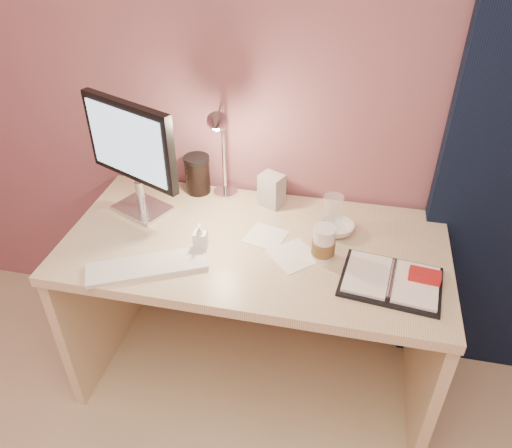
% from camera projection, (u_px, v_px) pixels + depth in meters
% --- Properties ---
extents(desk, '(1.40, 0.70, 0.73)m').
position_uv_depth(desk, '(259.00, 276.00, 2.02)').
color(desk, beige).
rests_on(desk, ground).
extents(monitor, '(0.41, 0.23, 0.46)m').
position_uv_depth(monitor, '(133.00, 148.00, 1.84)').
color(monitor, silver).
rests_on(monitor, desk).
extents(keyboard, '(0.42, 0.29, 0.02)m').
position_uv_depth(keyboard, '(147.00, 267.00, 1.70)').
color(keyboard, silver).
rests_on(keyboard, desk).
extents(planner, '(0.35, 0.28, 0.05)m').
position_uv_depth(planner, '(394.00, 280.00, 1.64)').
color(planner, black).
rests_on(planner, desk).
extents(paper_b, '(0.17, 0.17, 0.00)m').
position_uv_depth(paper_b, '(266.00, 236.00, 1.85)').
color(paper_b, white).
rests_on(paper_b, desk).
extents(paper_c, '(0.22, 0.22, 0.00)m').
position_uv_depth(paper_c, '(294.00, 256.00, 1.76)').
color(paper_c, white).
rests_on(paper_c, desk).
extents(coffee_cup, '(0.08, 0.08, 0.13)m').
position_uv_depth(coffee_cup, '(323.00, 244.00, 1.72)').
color(coffee_cup, white).
rests_on(coffee_cup, desk).
extents(clear_cup, '(0.08, 0.08, 0.13)m').
position_uv_depth(clear_cup, '(332.00, 212.00, 1.87)').
color(clear_cup, white).
rests_on(clear_cup, desk).
extents(bowl, '(0.16, 0.16, 0.04)m').
position_uv_depth(bowl, '(337.00, 228.00, 1.86)').
color(bowl, white).
rests_on(bowl, desk).
extents(lotion_bottle, '(0.05, 0.05, 0.10)m').
position_uv_depth(lotion_bottle, '(200.00, 236.00, 1.77)').
color(lotion_bottle, white).
rests_on(lotion_bottle, desk).
extents(dark_jar, '(0.10, 0.10, 0.15)m').
position_uv_depth(dark_jar, '(198.00, 176.00, 2.08)').
color(dark_jar, black).
rests_on(dark_jar, desk).
extents(product_box, '(0.11, 0.10, 0.14)m').
position_uv_depth(product_box, '(272.00, 190.00, 1.99)').
color(product_box, '#B3B4AF').
rests_on(product_box, desk).
extents(desk_lamp, '(0.12, 0.27, 0.43)m').
position_uv_depth(desk_lamp, '(211.00, 147.00, 1.86)').
color(desk_lamp, silver).
rests_on(desk_lamp, desk).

